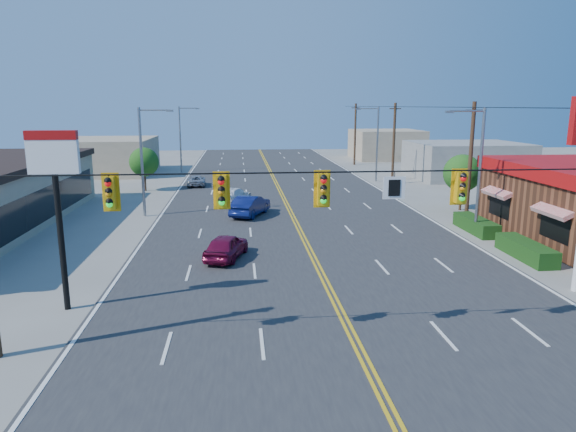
{
  "coord_description": "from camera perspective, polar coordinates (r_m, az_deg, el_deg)",
  "views": [
    {
      "loc": [
        -3.93,
        -16.43,
        8.13
      ],
      "look_at": [
        -1.29,
        10.89,
        2.2
      ],
      "focal_mm": 32.0,
      "sensor_mm": 36.0,
      "label": 1
    }
  ],
  "objects": [
    {
      "name": "car_magenta",
      "position": [
        27.78,
        -6.87,
        -3.48
      ],
      "size": [
        2.65,
        4.22,
        1.34
      ],
      "primitive_type": "imported",
      "rotation": [
        0.0,
        0.0,
        2.85
      ],
      "color": "maroon",
      "rests_on": "ground"
    },
    {
      "name": "pizza_hut_sign",
      "position": [
        21.82,
        -24.4,
        3.34
      ],
      "size": [
        1.9,
        0.3,
        6.85
      ],
      "color": "black",
      "rests_on": "ground"
    },
    {
      "name": "ground",
      "position": [
        18.75,
        7.36,
        -13.62
      ],
      "size": [
        160.0,
        160.0,
        0.0
      ],
      "primitive_type": "plane",
      "color": "gray",
      "rests_on": "ground"
    },
    {
      "name": "utility_pole_far",
      "position": [
        72.36,
        7.46,
        8.98
      ],
      "size": [
        0.28,
        0.28,
        8.4
      ],
      "primitive_type": "cylinder",
      "color": "#47301E",
      "rests_on": "ground"
    },
    {
      "name": "road",
      "position": [
        37.53,
        0.63,
        -0.27
      ],
      "size": [
        20.0,
        120.0,
        0.06
      ],
      "primitive_type": "cube",
      "color": "#2D2D30",
      "rests_on": "ground"
    },
    {
      "name": "bld_east_mid",
      "position": [
        62.4,
        19.17,
        5.88
      ],
      "size": [
        12.0,
        10.0,
        4.0
      ],
      "primitive_type": "cube",
      "color": "gray",
      "rests_on": "ground"
    },
    {
      "name": "streetlight_ne",
      "position": [
        56.5,
        9.71,
        8.35
      ],
      "size": [
        2.55,
        0.25,
        8.0
      ],
      "color": "gray",
      "rests_on": "ground"
    },
    {
      "name": "car_blue",
      "position": [
        38.42,
        -4.22,
        1.09
      ],
      "size": [
        3.25,
        4.86,
        1.51
      ],
      "primitive_type": "imported",
      "rotation": [
        0.0,
        0.0,
        2.74
      ],
      "color": "#0D1751",
      "rests_on": "ground"
    },
    {
      "name": "tree_west",
      "position": [
        51.51,
        -15.71,
        5.79
      ],
      "size": [
        2.8,
        2.8,
        4.2
      ],
      "color": "#47301E",
      "rests_on": "ground"
    },
    {
      "name": "streetlight_sw",
      "position": [
        39.2,
        -15.68,
        6.45
      ],
      "size": [
        2.55,
        0.25,
        8.0
      ],
      "color": "gray",
      "rests_on": "ground"
    },
    {
      "name": "car_white",
      "position": [
        43.33,
        -6.09,
        2.2
      ],
      "size": [
        3.43,
        4.95,
        1.33
      ],
      "primitive_type": "imported",
      "rotation": [
        0.0,
        0.0,
        2.76
      ],
      "color": "white",
      "rests_on": "ground"
    },
    {
      "name": "bld_west_far",
      "position": [
        66.67,
        -19.56,
        6.31
      ],
      "size": [
        11.0,
        12.0,
        4.2
      ],
      "primitive_type": "cube",
      "color": "tan",
      "rests_on": "ground"
    },
    {
      "name": "tree_kfc_rear",
      "position": [
        42.52,
        18.8,
        4.52
      ],
      "size": [
        2.94,
        2.94,
        4.41
      ],
      "color": "#47301E",
      "rests_on": "ground"
    },
    {
      "name": "utility_pole_mid",
      "position": [
        55.0,
        11.67,
        7.85
      ],
      "size": [
        0.28,
        0.28,
        8.4
      ],
      "primitive_type": "cylinder",
      "color": "#47301E",
      "rests_on": "ground"
    },
    {
      "name": "signal_span",
      "position": [
        17.18,
        7.42,
        1.2
      ],
      "size": [
        24.32,
        0.34,
        9.0
      ],
      "color": "#47301E",
      "rests_on": "ground"
    },
    {
      "name": "streetlight_se",
      "position": [
        34.0,
        20.28,
        5.34
      ],
      "size": [
        2.55,
        0.25,
        8.0
      ],
      "color": "gray",
      "rests_on": "ground"
    },
    {
      "name": "streetlight_nw",
      "position": [
        64.89,
        -11.72,
        8.75
      ],
      "size": [
        2.55,
        0.25,
        8.0
      ],
      "color": "gray",
      "rests_on": "ground"
    },
    {
      "name": "bld_east_far",
      "position": [
        81.93,
        10.85,
        7.83
      ],
      "size": [
        10.0,
        10.0,
        4.4
      ],
      "primitive_type": "cube",
      "color": "tan",
      "rests_on": "ground"
    },
    {
      "name": "car_silver",
      "position": [
        53.47,
        -10.14,
        3.83
      ],
      "size": [
        1.93,
        3.91,
        1.07
      ],
      "primitive_type": "imported",
      "rotation": [
        0.0,
        0.0,
        3.18
      ],
      "color": "#ADACB2",
      "rests_on": "ground"
    },
    {
      "name": "utility_pole_near",
      "position": [
        38.22,
        19.58,
        5.59
      ],
      "size": [
        0.28,
        0.28,
        8.4
      ],
      "primitive_type": "cylinder",
      "color": "#47301E",
      "rests_on": "ground"
    }
  ]
}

